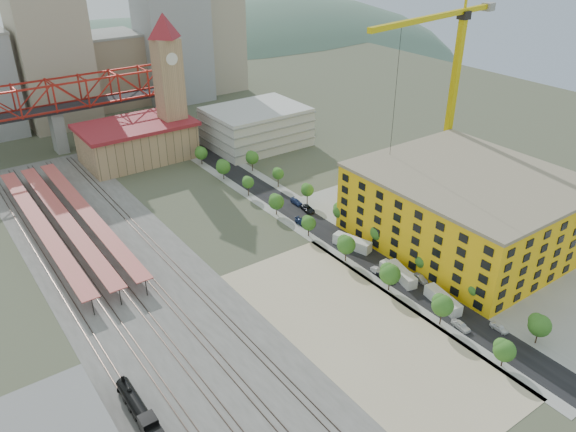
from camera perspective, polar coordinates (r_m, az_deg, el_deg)
ground at (r=140.52m, az=-0.08°, el=-4.15°), size 400.00×400.00×0.00m
ballast_strip at (r=140.58m, az=-16.46°, el=-5.43°), size 36.00×165.00×0.06m
dirt_lot at (r=118.78m, az=7.34°, el=-11.33°), size 28.00×67.00×0.06m
street_asphalt at (r=159.14m, az=1.47°, el=0.01°), size 12.00×170.00×0.06m
sidewalk_west at (r=156.28m, az=-0.14°, el=-0.54°), size 3.00×170.00×0.04m
sidewalk_east at (r=162.15m, az=3.03°, el=0.55°), size 3.00×170.00×0.04m
construction_pad at (r=156.54m, az=17.88°, el=-1.99°), size 50.00×90.00×0.06m
rail_tracks at (r=140.10m, az=-17.15°, el=-5.61°), size 26.56×160.00×0.18m
platform_canopies at (r=160.97m, az=-21.78°, el=-0.22°), size 16.00×80.00×4.12m
station_hall at (r=201.73m, az=-15.06°, el=7.37°), size 38.00×24.00×13.10m
clock_tower at (r=198.19m, az=-12.08°, el=14.04°), size 12.00×12.00×52.00m
parking_garage at (r=208.39m, az=-3.25°, el=9.06°), size 34.00×26.00×14.00m
truss_bridge at (r=213.91m, az=-22.86°, el=10.77°), size 94.00×9.60×25.60m
construction_building at (r=150.02m, az=17.70°, el=0.76°), size 44.60×50.60×18.80m
street_trees at (r=152.31m, az=3.73°, el=-1.44°), size 15.40×124.40×8.00m
skyline at (r=256.27m, az=-18.12°, el=15.09°), size 133.00×46.00×60.00m
distant_hills at (r=405.19m, az=-16.50°, el=4.56°), size 647.00×264.00×227.00m
locomotive at (r=102.02m, az=-14.64°, el=-18.95°), size 2.61×20.14×5.04m
tower_crane at (r=168.87m, az=16.13°, el=14.35°), size 56.88×11.52×61.22m
site_trailer_a at (r=127.88m, az=15.45°, el=-8.26°), size 4.26×10.18×2.70m
site_trailer_b at (r=134.23m, az=11.45°, el=-5.83°), size 4.68×9.98×2.64m
site_trailer_c at (r=135.23m, az=10.93°, el=-5.56°), size 2.93×8.80×2.37m
site_trailer_d at (r=144.39m, az=6.53°, el=-2.73°), size 5.55×10.57×2.80m
car_0 at (r=122.84m, az=17.17°, el=-10.60°), size 2.09×4.54×1.51m
car_1 at (r=135.33m, az=9.13°, el=-5.61°), size 1.65×4.20×1.36m
car_2 at (r=133.92m, az=9.87°, el=-6.09°), size 2.51×4.89×1.32m
car_3 at (r=154.10m, az=1.57°, el=-0.68°), size 2.91×5.67×1.57m
car_4 at (r=124.99m, az=20.67°, el=-10.55°), size 1.66×4.04×1.37m
car_5 at (r=134.86m, az=13.26°, el=-6.20°), size 1.96×4.27×1.36m
car_6 at (r=161.42m, az=2.03°, el=0.72°), size 3.18×5.58×1.47m
car_7 at (r=165.40m, az=0.85°, el=1.43°), size 2.02×4.66×1.34m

